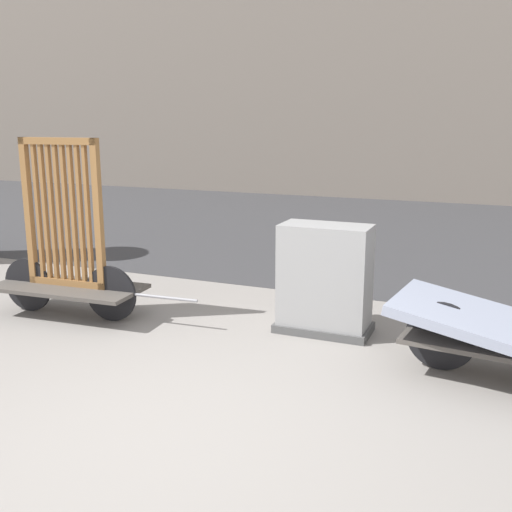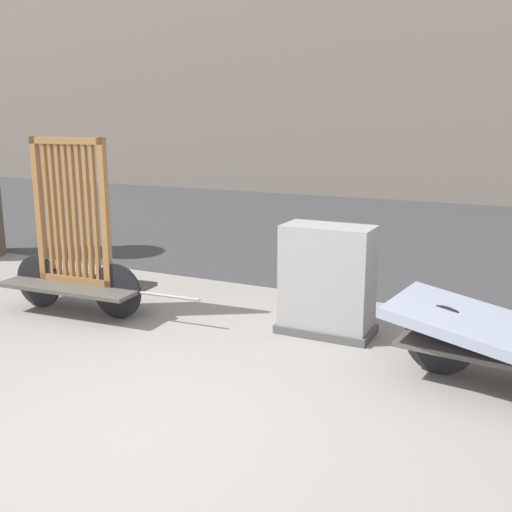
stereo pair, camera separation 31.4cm
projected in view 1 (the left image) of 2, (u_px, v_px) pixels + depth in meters
ground_plane at (152, 435)px, 3.98m from camera, size 60.00×60.00×0.00m
road_strip at (384, 231)px, 11.24m from camera, size 56.00×8.96×0.01m
building_facade at (440, 9)px, 15.97m from camera, size 48.00×4.00×9.85m
bike_cart_with_bedframe at (67, 259)px, 6.27m from camera, size 2.31×0.80×1.87m
bike_cart_with_mattress at (510, 335)px, 4.69m from camera, size 2.44×1.12×0.63m
utility_cabinet at (325, 283)px, 5.82m from camera, size 0.92×0.50×1.07m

